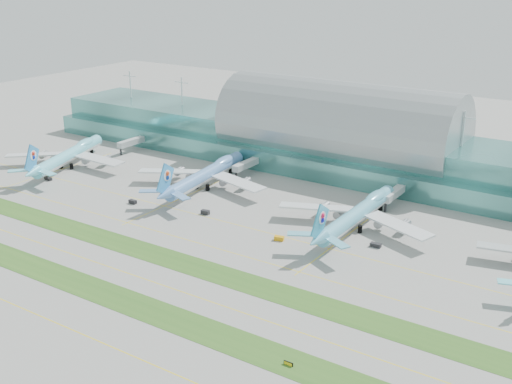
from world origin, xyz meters
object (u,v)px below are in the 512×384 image
Objects in this scene: airliner_a at (69,154)px; airliner_b at (206,174)px; terminal at (338,140)px; airliner_c at (358,213)px; taxiway_sign_east at (288,364)px.

airliner_a is 0.96× the size of airliner_b.
terminal reaches higher than airliner_c.
airliner_b is (76.84, 12.70, 0.07)m from airliner_a.
airliner_a reaches higher than taxiway_sign_east.
taxiway_sign_east is at bearing -45.34° from airliner_a.
airliner_c is 96.16m from taxiway_sign_east.
terminal is 4.70× the size of airliner_c.
taxiway_sign_east is at bearing -51.23° from airliner_b.
taxiway_sign_east is at bearing -75.64° from airliner_c.
airliner_a is 198.57m from taxiway_sign_east.
terminal is at bearing 51.12° from airliner_b.
airliner_a is at bearing -177.74° from airliner_b.
airliner_b is 78.35m from airliner_c.
airliner_b is (-36.64, -59.18, -7.92)m from terminal.
terminal is 4.58× the size of airliner_b.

